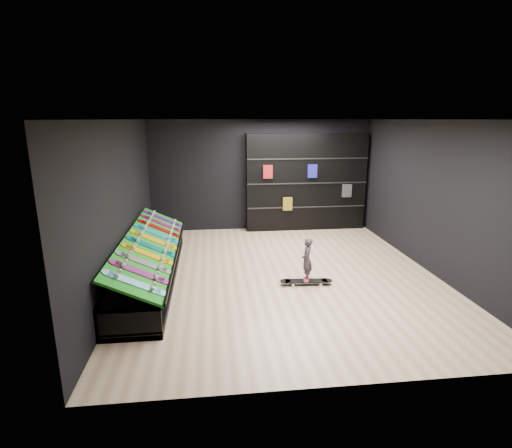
{
  "coord_description": "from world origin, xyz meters",
  "views": [
    {
      "loc": [
        -1.37,
        -7.36,
        3.01
      ],
      "look_at": [
        -0.5,
        0.2,
        1.0
      ],
      "focal_mm": 28.0,
      "sensor_mm": 36.0,
      "label": 1
    }
  ],
  "objects": [
    {
      "name": "ceiling",
      "position": [
        0.0,
        0.0,
        3.0
      ],
      "size": [
        6.0,
        7.0,
        0.01
      ],
      "primitive_type": "cube",
      "color": "white",
      "rests_on": "ground"
    },
    {
      "name": "display_board_5",
      "position": [
        -2.49,
        0.21,
        0.74
      ],
      "size": [
        0.93,
        0.22,
        0.5
      ],
      "primitive_type": null,
      "rotation": [
        0.0,
        0.44,
        0.0
      ],
      "color": "orange",
      "rests_on": "turf_ramp"
    },
    {
      "name": "turf_ramp",
      "position": [
        -2.5,
        0.0,
        0.71
      ],
      "size": [
        0.92,
        4.5,
        0.46
      ],
      "primitive_type": "cube",
      "rotation": [
        0.0,
        0.44,
        0.0
      ],
      "color": "#106710",
      "rests_on": "display_rack"
    },
    {
      "name": "floor",
      "position": [
        0.0,
        0.0,
        0.0
      ],
      "size": [
        6.0,
        7.0,
        0.01
      ],
      "primitive_type": "cube",
      "color": "#CCAD8A",
      "rests_on": "ground"
    },
    {
      "name": "child",
      "position": [
        0.35,
        -0.58,
        0.34
      ],
      "size": [
        0.17,
        0.21,
        0.49
      ],
      "primitive_type": "imported",
      "rotation": [
        0.0,
        0.0,
        -1.82
      ],
      "color": "black",
      "rests_on": "floor_skateboard"
    },
    {
      "name": "floor_skateboard",
      "position": [
        0.35,
        -0.58,
        0.04
      ],
      "size": [
        0.99,
        0.29,
        0.09
      ],
      "primitive_type": null,
      "rotation": [
        0.0,
        0.0,
        -0.07
      ],
      "color": "black",
      "rests_on": "ground"
    },
    {
      "name": "display_board_2",
      "position": [
        -2.49,
        -1.06,
        0.74
      ],
      "size": [
        0.93,
        0.22,
        0.5
      ],
      "primitive_type": null,
      "rotation": [
        0.0,
        0.44,
        0.0
      ],
      "color": "black",
      "rests_on": "turf_ramp"
    },
    {
      "name": "display_board_4",
      "position": [
        -2.49,
        -0.21,
        0.74
      ],
      "size": [
        0.93,
        0.22,
        0.5
      ],
      "primitive_type": null,
      "rotation": [
        0.0,
        0.44,
        0.0
      ],
      "color": "#0C8C99",
      "rests_on": "turf_ramp"
    },
    {
      "name": "display_board_6",
      "position": [
        -2.49,
        0.63,
        0.74
      ],
      "size": [
        0.93,
        0.22,
        0.5
      ],
      "primitive_type": null,
      "rotation": [
        0.0,
        0.44,
        0.0
      ],
      "color": "blue",
      "rests_on": "turf_ramp"
    },
    {
      "name": "wall_front",
      "position": [
        0.0,
        -3.5,
        1.5
      ],
      "size": [
        6.0,
        0.02,
        3.0
      ],
      "primitive_type": "cube",
      "color": "black",
      "rests_on": "ground"
    },
    {
      "name": "display_board_3",
      "position": [
        -2.49,
        -0.63,
        0.74
      ],
      "size": [
        0.93,
        0.22,
        0.5
      ],
      "primitive_type": null,
      "rotation": [
        0.0,
        0.44,
        0.0
      ],
      "color": "yellow",
      "rests_on": "turf_ramp"
    },
    {
      "name": "display_rack",
      "position": [
        -2.55,
        0.0,
        0.25
      ],
      "size": [
        0.9,
        4.5,
        0.5
      ],
      "primitive_type": null,
      "color": "black",
      "rests_on": "ground"
    },
    {
      "name": "display_board_9",
      "position": [
        -2.49,
        1.9,
        0.74
      ],
      "size": [
        0.93,
        0.22,
        0.5
      ],
      "primitive_type": null,
      "rotation": [
        0.0,
        0.44,
        0.0
      ],
      "color": "purple",
      "rests_on": "turf_ramp"
    },
    {
      "name": "display_board_1",
      "position": [
        -2.49,
        -1.48,
        0.74
      ],
      "size": [
        0.93,
        0.22,
        0.5
      ],
      "primitive_type": null,
      "rotation": [
        0.0,
        0.44,
        0.0
      ],
      "color": "#2626BF",
      "rests_on": "turf_ramp"
    },
    {
      "name": "back_shelving",
      "position": [
        1.25,
        3.32,
        1.32
      ],
      "size": [
        3.3,
        0.39,
        2.64
      ],
      "primitive_type": "cube",
      "color": "black",
      "rests_on": "ground"
    },
    {
      "name": "display_board_0",
      "position": [
        -2.49,
        -1.9,
        0.74
      ],
      "size": [
        0.93,
        0.22,
        0.5
      ],
      "primitive_type": null,
      "rotation": [
        0.0,
        0.44,
        0.0
      ],
      "color": "#0CB2E5",
      "rests_on": "turf_ramp"
    },
    {
      "name": "wall_back",
      "position": [
        0.0,
        3.5,
        1.5
      ],
      "size": [
        6.0,
        0.02,
        3.0
      ],
      "primitive_type": "cube",
      "color": "black",
      "rests_on": "ground"
    },
    {
      "name": "display_board_7",
      "position": [
        -2.49,
        1.06,
        0.74
      ],
      "size": [
        0.93,
        0.22,
        0.5
      ],
      "primitive_type": null,
      "rotation": [
        0.0,
        0.44,
        0.0
      ],
      "color": "red",
      "rests_on": "turf_ramp"
    },
    {
      "name": "wall_left",
      "position": [
        -3.0,
        0.0,
        1.5
      ],
      "size": [
        0.02,
        7.0,
        3.0
      ],
      "primitive_type": "cube",
      "color": "black",
      "rests_on": "ground"
    },
    {
      "name": "wall_right",
      "position": [
        3.0,
        0.0,
        1.5
      ],
      "size": [
        0.02,
        7.0,
        3.0
      ],
      "primitive_type": "cube",
      "color": "black",
      "rests_on": "ground"
    },
    {
      "name": "display_board_8",
      "position": [
        -2.49,
        1.48,
        0.74
      ],
      "size": [
        0.93,
        0.22,
        0.5
      ],
      "primitive_type": null,
      "rotation": [
        0.0,
        0.44,
        0.0
      ],
      "color": "#E5198C",
      "rests_on": "turf_ramp"
    }
  ]
}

